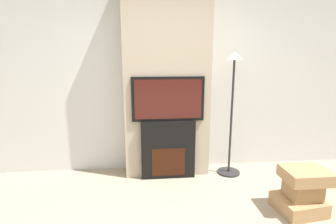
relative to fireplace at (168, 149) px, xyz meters
The scene contains 6 objects.
wall_back 1.02m from the fireplace, 90.00° to the left, with size 6.00×0.06×2.70m.
chimney_breast 0.97m from the fireplace, 90.00° to the left, with size 1.15×0.34×2.70m.
fireplace is the anchor object (origin of this frame).
television 0.69m from the fireplace, 90.00° to the right, with size 0.95×0.07×0.58m.
floor_lamp 1.08m from the fireplace, ahead, with size 0.32×0.32×1.69m.
box_stack 1.66m from the fireplace, 35.36° to the right, with size 0.53×0.47×0.48m.
Camera 1 is at (-0.32, -1.69, 1.66)m, focal length 28.00 mm.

